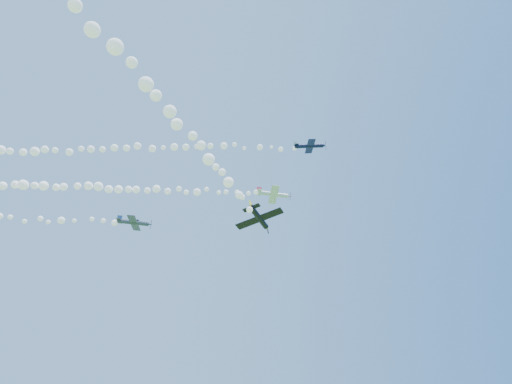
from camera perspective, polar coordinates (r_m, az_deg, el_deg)
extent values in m
cylinder|color=silver|center=(92.65, 2.21, -0.28)|extent=(6.59, 2.23, 1.57)
cone|color=silver|center=(92.90, 4.36, -0.56)|extent=(1.00, 1.02, 0.94)
cone|color=#C0153B|center=(92.94, 4.66, -0.60)|extent=(0.41, 0.37, 0.34)
cube|color=black|center=(92.93, 4.58, -0.59)|extent=(0.27, 0.28, 2.05)
cube|color=silver|center=(92.60, 2.37, -0.37)|extent=(2.93, 8.15, 0.67)
cube|color=silver|center=(92.57, 0.43, -0.02)|extent=(1.38, 2.92, 0.30)
cube|color=#C0153B|center=(92.87, 0.41, 0.31)|extent=(1.15, 0.34, 1.40)
sphere|color=black|center=(92.91, 2.80, -0.13)|extent=(0.97, 0.94, 0.89)
cylinder|color=#0C1036|center=(83.89, 7.06, 6.11)|extent=(5.13, 3.40, 0.92)
cone|color=#0C1036|center=(84.31, 9.07, 6.14)|extent=(0.94, 0.95, 0.75)
cone|color=silver|center=(84.38, 9.34, 6.15)|extent=(0.37, 0.36, 0.26)
cube|color=black|center=(84.36, 9.27, 6.15)|extent=(0.24, 0.56, 1.70)
cube|color=#0C1036|center=(83.87, 7.22, 6.04)|extent=(2.94, 6.68, 1.92)
cube|color=#0C1036|center=(83.63, 5.38, 6.10)|extent=(1.32, 2.43, 0.71)
cube|color=silver|center=(83.82, 5.31, 6.42)|extent=(0.96, 0.57, 1.10)
sphere|color=black|center=(84.12, 7.57, 6.33)|extent=(0.85, 0.94, 0.82)
cylinder|color=#353B4E|center=(86.99, -16.10, -3.92)|extent=(5.98, 2.17, 1.28)
cone|color=#353B4E|center=(86.30, -14.05, -4.19)|extent=(0.91, 0.93, 0.84)
cone|color=navy|center=(86.21, -13.76, -4.23)|extent=(0.37, 0.34, 0.30)
cube|color=black|center=(86.24, -13.83, -4.22)|extent=(0.19, 0.31, 1.87)
cube|color=#353B4E|center=(86.89, -15.96, -4.01)|extent=(2.61, 7.41, 0.82)
cube|color=#353B4E|center=(87.67, -17.77, -3.67)|extent=(1.23, 2.65, 0.34)
cube|color=navy|center=(87.89, -17.74, -3.34)|extent=(1.01, 0.33, 1.25)
sphere|color=black|center=(86.94, -15.51, -3.77)|extent=(0.85, 0.87, 0.81)
cylinder|color=black|center=(66.07, 0.36, -3.39)|extent=(3.43, 6.00, 1.20)
cone|color=black|center=(68.72, 1.42, -4.77)|extent=(1.08, 1.04, 0.87)
cone|color=yellow|center=(69.09, 1.56, -4.95)|extent=(0.40, 0.41, 0.31)
cube|color=black|center=(68.99, 1.52, -4.90)|extent=(0.39, 0.44, 1.95)
cube|color=black|center=(66.20, 0.46, -3.59)|extent=(7.00, 5.64, 1.73)
cube|color=black|center=(63.94, -0.59, -2.12)|extent=(2.66, 2.25, 0.66)
cube|color=yellow|center=(64.22, -0.70, -1.69)|extent=(0.81, 1.04, 1.28)
sphere|color=black|center=(66.98, 0.59, -3.49)|extent=(1.12, 1.14, 0.91)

